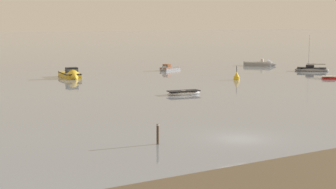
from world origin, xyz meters
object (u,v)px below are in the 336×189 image
at_px(motorboat_moored_2, 263,64).
at_px(mooring_post_left, 158,135).
at_px(rowboat_moored_3, 184,93).
at_px(motorboat_moored_0, 71,76).
at_px(sailboat_moored_0, 312,69).
at_px(motorboat_moored_1, 168,69).
at_px(rowboat_moored_0, 334,78).
at_px(channel_buoy, 237,77).

distance_m(motorboat_moored_2, mooring_post_left, 71.84).
bearing_deg(rowboat_moored_3, motorboat_moored_0, -70.77).
relative_size(sailboat_moored_0, motorboat_moored_1, 1.39).
bearing_deg(motorboat_moored_2, mooring_post_left, -88.42).
bearing_deg(rowboat_moored_0, rowboat_moored_3, 38.60).
height_order(rowboat_moored_3, channel_buoy, channel_buoy).
distance_m(sailboat_moored_0, mooring_post_left, 63.47).
bearing_deg(motorboat_moored_1, rowboat_moored_0, 103.18).
bearing_deg(sailboat_moored_0, motorboat_moored_1, 12.23).
bearing_deg(motorboat_moored_2, rowboat_moored_0, -56.90).
height_order(rowboat_moored_0, rowboat_moored_3, rowboat_moored_3).
distance_m(rowboat_moored_0, mooring_post_left, 51.93).
relative_size(rowboat_moored_0, motorboat_moored_1, 0.84).
bearing_deg(mooring_post_left, motorboat_moored_0, 76.02).
distance_m(motorboat_moored_0, motorboat_moored_1, 19.98).
xyz_separation_m(rowboat_moored_0, motorboat_moored_2, (6.95, 24.42, 0.13)).
xyz_separation_m(sailboat_moored_0, motorboat_moored_0, (-41.10, 11.27, 0.09)).
distance_m(rowboat_moored_0, channel_buoy, 15.37).
xyz_separation_m(motorboat_moored_0, motorboat_moored_1, (19.72, 3.19, -0.12)).
height_order(motorboat_moored_1, motorboat_moored_2, motorboat_moored_2).
xyz_separation_m(motorboat_moored_1, motorboat_moored_2, (21.57, -1.21, 0.04)).
bearing_deg(motorboat_moored_2, rowboat_moored_3, -94.48).
bearing_deg(rowboat_moored_0, mooring_post_left, 61.20).
height_order(rowboat_moored_0, motorboat_moored_0, motorboat_moored_0).
xyz_separation_m(rowboat_moored_0, channel_buoy, (-13.76, 6.85, 0.29)).
relative_size(motorboat_moored_1, motorboat_moored_2, 0.77).
xyz_separation_m(sailboat_moored_0, mooring_post_left, (-52.70, -35.37, 0.43)).
xyz_separation_m(sailboat_moored_0, rowboat_moored_3, (-36.40, -13.85, -0.10)).
height_order(rowboat_moored_0, mooring_post_left, mooring_post_left).
relative_size(motorboat_moored_0, motorboat_moored_1, 1.43).
distance_m(rowboat_moored_3, motorboat_moored_1, 32.05).
xyz_separation_m(motorboat_moored_2, mooring_post_left, (-52.90, -48.61, 0.41)).
relative_size(rowboat_moored_0, motorboat_moored_0, 0.59).
relative_size(motorboat_moored_0, rowboat_moored_3, 1.54).
bearing_deg(rowboat_moored_3, channel_buoy, -140.38).
distance_m(rowboat_moored_0, motorboat_moored_1, 29.50).
height_order(sailboat_moored_0, rowboat_moored_3, sailboat_moored_0).
distance_m(sailboat_moored_0, motorboat_moored_1, 25.81).
height_order(motorboat_moored_2, mooring_post_left, mooring_post_left).
distance_m(motorboat_moored_0, motorboat_moored_2, 41.34).
height_order(sailboat_moored_0, motorboat_moored_2, sailboat_moored_0).
distance_m(motorboat_moored_1, motorboat_moored_2, 21.60).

